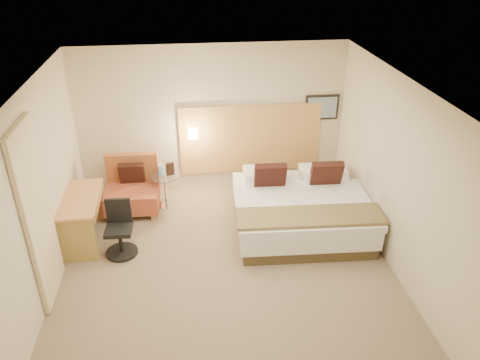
{
  "coord_description": "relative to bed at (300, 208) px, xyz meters",
  "views": [
    {
      "loc": [
        -0.45,
        -5.43,
        4.36
      ],
      "look_at": [
        0.29,
        0.68,
        1.06
      ],
      "focal_mm": 35.0,
      "sensor_mm": 36.0,
      "label": 1
    }
  ],
  "objects": [
    {
      "name": "lamp_shade",
      "position": [
        -1.66,
        1.43,
        0.81
      ],
      "size": [
        0.15,
        0.15,
        0.15
      ],
      "primitive_type": "cube",
      "color": "#FFEDC6",
      "rests_on": "wall_back"
    },
    {
      "name": "art_canvas",
      "position": [
        0.71,
        1.53,
        1.16
      ],
      "size": [
        0.54,
        0.01,
        0.39
      ],
      "primitive_type": "cube",
      "color": "#748BA0",
      "rests_on": "wall_back"
    },
    {
      "name": "side_table",
      "position": [
        -2.2,
        0.94,
        -0.01
      ],
      "size": [
        0.68,
        0.68,
        0.59
      ],
      "color": "white",
      "rests_on": "floor"
    },
    {
      "name": "lounge_chair",
      "position": [
        -2.76,
        0.88,
        0.04
      ],
      "size": [
        0.91,
        0.8,
        0.95
      ],
      "color": "#B17D53",
      "rests_on": "floor"
    },
    {
      "name": "wall_front",
      "position": [
        -1.31,
        -3.44,
        1.01
      ],
      "size": [
        4.8,
        0.02,
        2.7
      ],
      "primitive_type": "cube",
      "color": "beige",
      "rests_on": "floor"
    },
    {
      "name": "bed",
      "position": [
        0.0,
        0.0,
        0.0
      ],
      "size": [
        2.23,
        2.18,
        1.05
      ],
      "color": "#453822",
      "rests_on": "floor"
    },
    {
      "name": "bottle_a",
      "position": [
        -2.27,
        0.92,
        0.36
      ],
      "size": [
        0.08,
        0.08,
        0.21
      ],
      "primitive_type": "cylinder",
      "rotation": [
        0.0,
        0.0,
        0.35
      ],
      "color": "#88A3D2",
      "rests_on": "side_table"
    },
    {
      "name": "desk_chair",
      "position": [
        -2.85,
        -0.39,
        0.01
      ],
      "size": [
        0.5,
        0.5,
        0.85
      ],
      "color": "black",
      "rests_on": "floor"
    },
    {
      "name": "headboard_panel",
      "position": [
        -0.61,
        1.54,
        0.61
      ],
      "size": [
        2.6,
        0.04,
        1.3
      ],
      "primitive_type": "cube",
      "color": "tan",
      "rests_on": "wall_back"
    },
    {
      "name": "wall_right",
      "position": [
        1.1,
        -0.93,
        1.01
      ],
      "size": [
        0.02,
        5.0,
        2.7
      ],
      "primitive_type": "cube",
      "color": "beige",
      "rests_on": "floor"
    },
    {
      "name": "wall_left",
      "position": [
        -3.72,
        -0.93,
        1.01
      ],
      "size": [
        0.02,
        5.0,
        2.7
      ],
      "primitive_type": "cube",
      "color": "beige",
      "rests_on": "floor"
    },
    {
      "name": "desk",
      "position": [
        -3.42,
        0.02,
        0.26
      ],
      "size": [
        0.6,
        1.24,
        0.77
      ],
      "color": "#C4844D",
      "rests_on": "floor"
    },
    {
      "name": "lamp_arm",
      "position": [
        -1.66,
        1.49,
        0.81
      ],
      "size": [
        0.02,
        0.12,
        0.02
      ],
      "primitive_type": "cylinder",
      "rotation": [
        1.57,
        0.0,
        0.0
      ],
      "color": "silver",
      "rests_on": "wall_back"
    },
    {
      "name": "menu_folder",
      "position": [
        -2.1,
        0.96,
        0.37
      ],
      "size": [
        0.15,
        0.1,
        0.23
      ],
      "primitive_type": "cube",
      "rotation": [
        0.0,
        0.0,
        0.35
      ],
      "color": "#321F14",
      "rests_on": "side_table"
    },
    {
      "name": "ceiling",
      "position": [
        -1.31,
        -0.93,
        2.37
      ],
      "size": [
        4.8,
        5.0,
        0.02
      ],
      "primitive_type": "cube",
      "color": "white",
      "rests_on": "floor"
    },
    {
      "name": "floor",
      "position": [
        -1.31,
        -0.93,
        -0.35
      ],
      "size": [
        4.8,
        5.0,
        0.02
      ],
      "primitive_type": "cube",
      "color": "#7F6D55",
      "rests_on": "ground"
    },
    {
      "name": "wall_back",
      "position": [
        -1.31,
        1.58,
        1.01
      ],
      "size": [
        4.8,
        0.02,
        2.7
      ],
      "primitive_type": "cube",
      "color": "beige",
      "rests_on": "floor"
    },
    {
      "name": "curtain",
      "position": [
        -3.67,
        -1.18,
        0.88
      ],
      "size": [
        0.06,
        0.9,
        2.42
      ],
      "primitive_type": "cube",
      "color": "beige",
      "rests_on": "wall_left"
    },
    {
      "name": "bottle_b",
      "position": [
        -2.25,
        0.99,
        0.36
      ],
      "size": [
        0.08,
        0.08,
        0.21
      ],
      "primitive_type": "cylinder",
      "rotation": [
        0.0,
        0.0,
        0.35
      ],
      "color": "#8AB5D6",
      "rests_on": "side_table"
    },
    {
      "name": "art_frame",
      "position": [
        0.71,
        1.55,
        1.16
      ],
      "size": [
        0.62,
        0.03,
        0.47
      ],
      "primitive_type": "cube",
      "color": "black",
      "rests_on": "wall_back"
    }
  ]
}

